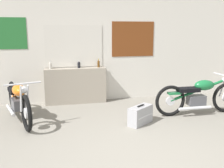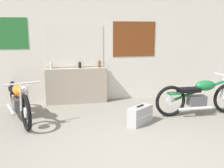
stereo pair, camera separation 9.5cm
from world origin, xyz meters
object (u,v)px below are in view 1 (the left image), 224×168
object	(u,v)px
bottle_center	(99,64)
motorcycle_green	(199,95)
hard_case_silver	(140,115)
bottle_leftmost	(50,65)
motorcycle_orange	(18,100)
bottle_left_center	(79,65)

from	to	relation	value
bottle_center	motorcycle_green	xyz separation A→B (m)	(1.90, -1.51, -0.55)
motorcycle_green	hard_case_silver	xyz separation A→B (m)	(-1.42, -0.29, -0.24)
bottle_leftmost	bottle_center	bearing A→B (deg)	-0.86
motorcycle_orange	bottle_center	bearing A→B (deg)	29.86
bottle_left_center	bottle_center	world-z (taller)	bottle_center
bottle_leftmost	motorcycle_green	distance (m)	3.46
motorcycle_green	motorcycle_orange	size ratio (longest dim) A/B	1.01
motorcycle_green	hard_case_silver	world-z (taller)	motorcycle_green
motorcycle_orange	motorcycle_green	bearing A→B (deg)	-7.25
bottle_left_center	bottle_leftmost	bearing A→B (deg)	178.03
motorcycle_orange	bottle_left_center	bearing A→B (deg)	37.96
bottle_leftmost	motorcycle_green	bearing A→B (deg)	-26.55
motorcycle_orange	hard_case_silver	bearing A→B (deg)	-18.43
bottle_leftmost	bottle_center	size ratio (longest dim) A/B	0.87
bottle_left_center	hard_case_silver	world-z (taller)	bottle_left_center
bottle_leftmost	motorcycle_orange	world-z (taller)	bottle_leftmost
bottle_left_center	motorcycle_orange	world-z (taller)	bottle_left_center
motorcycle_green	bottle_center	bearing A→B (deg)	141.44
bottle_leftmost	motorcycle_orange	bearing A→B (deg)	-121.50
motorcycle_orange	bottle_leftmost	bearing A→B (deg)	58.50
bottle_leftmost	bottle_left_center	distance (m)	0.68
bottle_leftmost	bottle_left_center	world-z (taller)	bottle_leftmost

